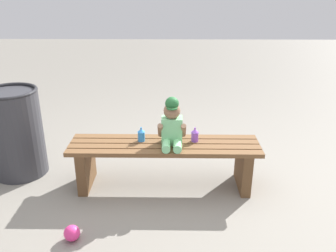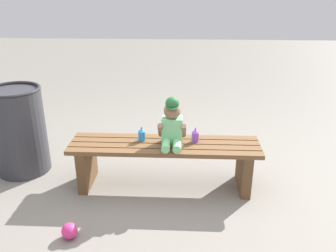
{
  "view_description": "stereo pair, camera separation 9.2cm",
  "coord_description": "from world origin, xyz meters",
  "px_view_note": "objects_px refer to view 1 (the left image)",
  "views": [
    {
      "loc": [
        0.07,
        -2.7,
        1.69
      ],
      "look_at": [
        0.03,
        -0.05,
        0.59
      ],
      "focal_mm": 38.25,
      "sensor_mm": 36.0,
      "label": 1
    },
    {
      "loc": [
        0.16,
        -2.7,
        1.69
      ],
      "look_at": [
        0.03,
        -0.05,
        0.59
      ],
      "focal_mm": 38.25,
      "sensor_mm": 36.0,
      "label": 2
    }
  ],
  "objects_px": {
    "child_figure": "(172,124)",
    "sippy_cup_right": "(195,135)",
    "sippy_cup_left": "(141,135)",
    "park_bench": "(164,157)",
    "toy_ball": "(72,233)",
    "trash_bin": "(16,132)"
  },
  "relations": [
    {
      "from": "park_bench",
      "to": "sippy_cup_right",
      "type": "bearing_deg",
      "value": 11.25
    },
    {
      "from": "trash_bin",
      "to": "park_bench",
      "type": "bearing_deg",
      "value": -9.18
    },
    {
      "from": "child_figure",
      "to": "sippy_cup_right",
      "type": "bearing_deg",
      "value": 16.63
    },
    {
      "from": "park_bench",
      "to": "toy_ball",
      "type": "relative_size",
      "value": 14.13
    },
    {
      "from": "sippy_cup_left",
      "to": "toy_ball",
      "type": "distance_m",
      "value": 0.97
    },
    {
      "from": "child_figure",
      "to": "sippy_cup_left",
      "type": "relative_size",
      "value": 3.26
    },
    {
      "from": "sippy_cup_right",
      "to": "toy_ball",
      "type": "distance_m",
      "value": 1.24
    },
    {
      "from": "toy_ball",
      "to": "sippy_cup_left",
      "type": "bearing_deg",
      "value": 60.83
    },
    {
      "from": "sippy_cup_left",
      "to": "sippy_cup_right",
      "type": "height_order",
      "value": "same"
    },
    {
      "from": "child_figure",
      "to": "sippy_cup_right",
      "type": "height_order",
      "value": "child_figure"
    },
    {
      "from": "child_figure",
      "to": "trash_bin",
      "type": "xyz_separation_m",
      "value": [
        -1.4,
        0.22,
        -0.18
      ]
    },
    {
      "from": "trash_bin",
      "to": "sippy_cup_right",
      "type": "bearing_deg",
      "value": -5.93
    },
    {
      "from": "toy_ball",
      "to": "trash_bin",
      "type": "relative_size",
      "value": 0.14
    },
    {
      "from": "sippy_cup_right",
      "to": "child_figure",
      "type": "bearing_deg",
      "value": -163.37
    },
    {
      "from": "child_figure",
      "to": "sippy_cup_right",
      "type": "xyz_separation_m",
      "value": [
        0.19,
        0.06,
        -0.12
      ]
    },
    {
      "from": "sippy_cup_left",
      "to": "trash_bin",
      "type": "relative_size",
      "value": 0.15
    },
    {
      "from": "trash_bin",
      "to": "toy_ball",
      "type": "bearing_deg",
      "value": -52.48
    },
    {
      "from": "sippy_cup_left",
      "to": "trash_bin",
      "type": "height_order",
      "value": "trash_bin"
    },
    {
      "from": "child_figure",
      "to": "sippy_cup_right",
      "type": "distance_m",
      "value": 0.23
    },
    {
      "from": "sippy_cup_left",
      "to": "toy_ball",
      "type": "height_order",
      "value": "sippy_cup_left"
    },
    {
      "from": "park_bench",
      "to": "toy_ball",
      "type": "bearing_deg",
      "value": -131.08
    },
    {
      "from": "sippy_cup_right",
      "to": "trash_bin",
      "type": "bearing_deg",
      "value": 174.07
    }
  ]
}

